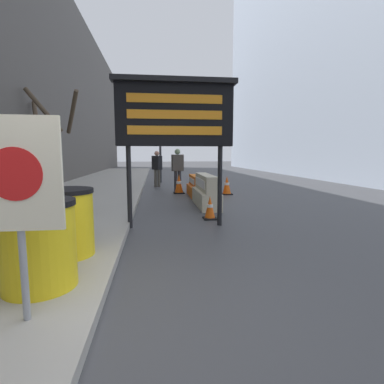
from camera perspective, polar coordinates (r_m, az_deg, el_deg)
The scene contains 15 objects.
ground_plane at distance 3.17m, azimuth -17.31°, elevation -22.26°, with size 120.00×120.00×0.00m, color #3F3F42.
building_left_facade at distance 13.90m, azimuth -29.14°, elevation 21.86°, with size 0.40×50.40×10.52m.
bare_tree at distance 12.52m, azimuth -25.02°, elevation 8.39°, with size 1.85×1.93×3.80m.
barrel_drum_foreground at distance 3.60m, azimuth -27.22°, elevation -8.81°, with size 0.78×0.78×0.94m.
barrel_drum_middle at distance 4.56m, azimuth -22.96°, elevation -5.31°, with size 0.78×0.78×0.94m.
warning_sign at distance 2.81m, azimuth -30.42°, elevation 1.20°, with size 0.72×0.08×1.73m.
message_board at distance 6.34m, azimuth -3.28°, elevation 14.45°, with size 2.52×0.36×3.06m.
jersey_barrier_cream at distance 8.91m, azimuth 2.65°, elevation -0.05°, with size 0.56×2.15×0.94m.
jersey_barrier_orange_near at distance 11.11m, azimuth 0.72°, elevation 0.98°, with size 0.50×1.83×0.76m.
traffic_cone_near at distance 11.82m, azimuth -2.51°, elevation 1.53°, with size 0.42×0.42×0.75m.
traffic_cone_mid at distance 11.55m, azimuth 6.66°, elevation 1.26°, with size 0.40×0.40×0.72m.
traffic_cone_far at distance 7.14m, azimuth 3.43°, elevation -3.05°, with size 0.31×0.31×0.56m.
traffic_light_near_curb at distance 16.32m, azimuth -6.09°, elevation 11.45°, with size 0.28×0.44×3.79m.
pedestrian_worker at distance 14.22m, azimuth -6.68°, elevation 4.98°, with size 0.50×0.50×1.69m.
pedestrian_passerby at distance 12.37m, azimuth -2.76°, elevation 4.89°, with size 0.50×0.35×1.76m.
Camera 1 is at (0.54, -2.71, 1.54)m, focal length 28.00 mm.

